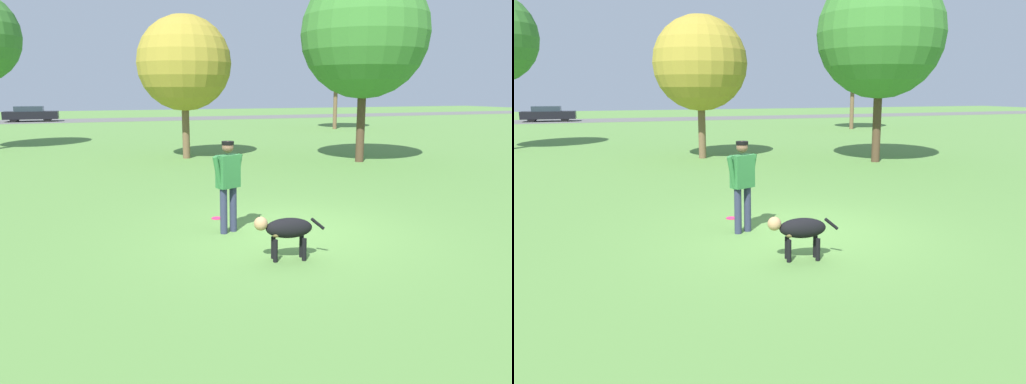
# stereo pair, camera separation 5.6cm
# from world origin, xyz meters

# --- Properties ---
(ground_plane) EXTENTS (120.00, 120.00, 0.00)m
(ground_plane) POSITION_xyz_m (0.00, 0.00, 0.00)
(ground_plane) COLOR #56843D
(far_road_strip) EXTENTS (120.00, 6.00, 0.01)m
(far_road_strip) POSITION_xyz_m (0.00, 37.78, 0.01)
(far_road_strip) COLOR #5B5B59
(far_road_strip) RESTS_ON ground_plane
(person) EXTENTS (0.66, 0.36, 1.66)m
(person) POSITION_xyz_m (-0.97, 0.39, 0.98)
(person) COLOR #2D334C
(person) RESTS_ON ground_plane
(dog) EXTENTS (1.10, 0.45, 0.69)m
(dog) POSITION_xyz_m (-0.61, -1.35, 0.48)
(dog) COLOR black
(dog) RESTS_ON ground_plane
(frisbee) EXTENTS (0.21, 0.21, 0.02)m
(frisbee) POSITION_xyz_m (-0.90, 1.41, 0.01)
(frisbee) COLOR #E52366
(frisbee) RESTS_ON ground_plane
(tree_far_right) EXTENTS (3.83, 3.83, 6.87)m
(tree_far_right) POSITION_xyz_m (13.21, 21.69, 4.94)
(tree_far_right) COLOR brown
(tree_far_right) RESTS_ON ground_plane
(tree_near_right) EXTENTS (4.42, 4.42, 6.66)m
(tree_near_right) POSITION_xyz_m (6.24, 7.50, 4.44)
(tree_near_right) COLOR #4C3826
(tree_near_right) RESTS_ON ground_plane
(tree_mid_center) EXTENTS (3.48, 3.48, 5.26)m
(tree_mid_center) POSITION_xyz_m (0.59, 10.64, 3.51)
(tree_mid_center) COLOR brown
(tree_mid_center) RESTS_ON ground_plane
(parked_car_black) EXTENTS (4.27, 1.90, 1.27)m
(parked_car_black) POSITION_xyz_m (-6.38, 37.55, 0.64)
(parked_car_black) COLOR black
(parked_car_black) RESTS_ON ground_plane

